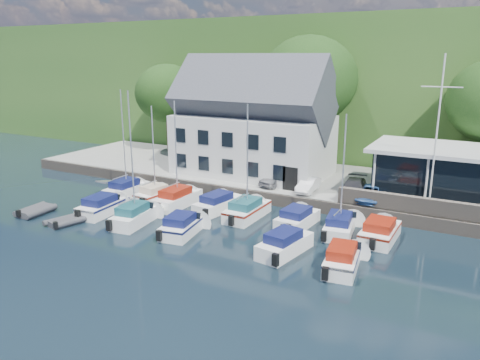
{
  "coord_description": "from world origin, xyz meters",
  "views": [
    {
      "loc": [
        12.63,
        -22.52,
        11.93
      ],
      "look_at": [
        -4.36,
        9.0,
        2.36
      ],
      "focal_mm": 35.0,
      "sensor_mm": 36.0,
      "label": 1
    }
  ],
  "objects_px": {
    "club_pavilion": "(460,175)",
    "car_white": "(308,185)",
    "car_silver": "(277,178)",
    "boat_r1_1": "(153,151)",
    "boat_r1_5": "(297,217)",
    "boat_r2_3": "(285,242)",
    "car_blue": "(371,193)",
    "boat_r1_0": "(124,144)",
    "boat_r1_3": "(218,202)",
    "boat_r2_0": "(103,204)",
    "boat_r2_4": "(343,256)",
    "dinghy_0": "(35,210)",
    "flagpole": "(437,135)",
    "boat_r1_6": "(343,173)",
    "car_dgrey": "(354,188)",
    "boat_r1_4": "(247,158)",
    "boat_r1_2": "(176,148)",
    "dinghy_1": "(66,220)",
    "harbor_building": "(253,128)",
    "boat_r2_2": "(182,224)",
    "boat_r2_1": "(132,161)",
    "boat_r1_7": "(380,230)"
  },
  "relations": [
    {
      "from": "club_pavilion",
      "to": "car_white",
      "type": "xyz_separation_m",
      "value": [
        -11.06,
        -3.09,
        -1.47
      ]
    },
    {
      "from": "car_silver",
      "to": "boat_r1_1",
      "type": "bearing_deg",
      "value": -128.61
    },
    {
      "from": "car_white",
      "to": "club_pavilion",
      "type": "bearing_deg",
      "value": 13.31
    },
    {
      "from": "boat_r1_5",
      "to": "boat_r2_3",
      "type": "relative_size",
      "value": 0.94
    },
    {
      "from": "car_blue",
      "to": "club_pavilion",
      "type": "bearing_deg",
      "value": 27.95
    },
    {
      "from": "boat_r1_0",
      "to": "boat_r1_3",
      "type": "bearing_deg",
      "value": 2.83
    },
    {
      "from": "car_blue",
      "to": "boat_r2_0",
      "type": "xyz_separation_m",
      "value": [
        -18.28,
        -10.08,
        -0.88
      ]
    },
    {
      "from": "boat_r2_4",
      "to": "dinghy_0",
      "type": "relative_size",
      "value": 1.93
    },
    {
      "from": "flagpole",
      "to": "boat_r1_6",
      "type": "xyz_separation_m",
      "value": [
        -5.1,
        -4.82,
        -2.21
      ]
    },
    {
      "from": "boat_r1_0",
      "to": "car_blue",
      "type": "bearing_deg",
      "value": 16.23
    },
    {
      "from": "boat_r1_5",
      "to": "car_silver",
      "type": "bearing_deg",
      "value": 129.95
    },
    {
      "from": "car_dgrey",
      "to": "boat_r1_3",
      "type": "bearing_deg",
      "value": -154.26
    },
    {
      "from": "boat_r1_4",
      "to": "boat_r2_4",
      "type": "bearing_deg",
      "value": -29.3
    },
    {
      "from": "car_blue",
      "to": "boat_r1_2",
      "type": "relative_size",
      "value": 0.38
    },
    {
      "from": "boat_r2_3",
      "to": "dinghy_0",
      "type": "relative_size",
      "value": 2.01
    },
    {
      "from": "boat_r1_2",
      "to": "boat_r2_0",
      "type": "height_order",
      "value": "boat_r1_2"
    },
    {
      "from": "boat_r1_3",
      "to": "dinghy_0",
      "type": "distance_m",
      "value": 14.2
    },
    {
      "from": "boat_r1_5",
      "to": "boat_r1_2",
      "type": "bearing_deg",
      "value": -173.89
    },
    {
      "from": "car_white",
      "to": "boat_r2_0",
      "type": "distance_m",
      "value": 16.55
    },
    {
      "from": "boat_r1_5",
      "to": "flagpole",
      "type": "bearing_deg",
      "value": 35.64
    },
    {
      "from": "boat_r1_1",
      "to": "dinghy_1",
      "type": "distance_m",
      "value": 8.87
    },
    {
      "from": "car_silver",
      "to": "car_dgrey",
      "type": "relative_size",
      "value": 0.84
    },
    {
      "from": "boat_r1_5",
      "to": "dinghy_0",
      "type": "bearing_deg",
      "value": -154.53
    },
    {
      "from": "boat_r1_3",
      "to": "boat_r2_0",
      "type": "height_order",
      "value": "boat_r2_0"
    },
    {
      "from": "flagpole",
      "to": "boat_r2_4",
      "type": "distance_m",
      "value": 12.2
    },
    {
      "from": "boat_r2_0",
      "to": "boat_r1_3",
      "type": "bearing_deg",
      "value": 28.5
    },
    {
      "from": "harbor_building",
      "to": "car_silver",
      "type": "height_order",
      "value": "harbor_building"
    },
    {
      "from": "boat_r1_0",
      "to": "dinghy_1",
      "type": "xyz_separation_m",
      "value": [
        0.92,
        -7.57,
        -4.32
      ]
    },
    {
      "from": "car_dgrey",
      "to": "boat_r2_3",
      "type": "bearing_deg",
      "value": -103.43
    },
    {
      "from": "boat_r2_2",
      "to": "boat_r2_4",
      "type": "bearing_deg",
      "value": -9.49
    },
    {
      "from": "boat_r1_5",
      "to": "boat_r1_0",
      "type": "bearing_deg",
      "value": -174.97
    },
    {
      "from": "car_white",
      "to": "boat_r1_3",
      "type": "distance_m",
      "value": 7.67
    },
    {
      "from": "boat_r1_5",
      "to": "boat_r2_1",
      "type": "xyz_separation_m",
      "value": [
        -10.59,
        -5.18,
        4.01
      ]
    },
    {
      "from": "flagpole",
      "to": "boat_r2_2",
      "type": "height_order",
      "value": "flagpole"
    },
    {
      "from": "car_white",
      "to": "boat_r1_4",
      "type": "height_order",
      "value": "boat_r1_4"
    },
    {
      "from": "boat_r2_0",
      "to": "boat_r1_1",
      "type": "bearing_deg",
      "value": 66.13
    },
    {
      "from": "boat_r1_5",
      "to": "boat_r1_7",
      "type": "relative_size",
      "value": 0.98
    },
    {
      "from": "boat_r1_0",
      "to": "boat_r1_7",
      "type": "bearing_deg",
      "value": 0.92
    },
    {
      "from": "car_silver",
      "to": "dinghy_1",
      "type": "xyz_separation_m",
      "value": [
        -10.68,
        -13.74,
        -1.32
      ]
    },
    {
      "from": "car_silver",
      "to": "dinghy_0",
      "type": "bearing_deg",
      "value": -122.5
    },
    {
      "from": "car_white",
      "to": "boat_r2_2",
      "type": "relative_size",
      "value": 0.63
    },
    {
      "from": "boat_r2_1",
      "to": "boat_r2_3",
      "type": "distance_m",
      "value": 12.35
    },
    {
      "from": "boat_r1_1",
      "to": "boat_r1_3",
      "type": "bearing_deg",
      "value": 10.14
    },
    {
      "from": "boat_r1_3",
      "to": "boat_r1_7",
      "type": "xyz_separation_m",
      "value": [
        12.63,
        -0.22,
        0.01
      ]
    },
    {
      "from": "harbor_building",
      "to": "boat_r2_2",
      "type": "xyz_separation_m",
      "value": [
        1.78,
        -14.31,
        -4.62
      ]
    },
    {
      "from": "boat_r1_4",
      "to": "boat_r2_4",
      "type": "distance_m",
      "value": 10.96
    },
    {
      "from": "car_blue",
      "to": "boat_r2_4",
      "type": "distance_m",
      "value": 10.83
    },
    {
      "from": "boat_r2_1",
      "to": "dinghy_1",
      "type": "bearing_deg",
      "value": -157.88
    },
    {
      "from": "car_silver",
      "to": "boat_r1_5",
      "type": "xyz_separation_m",
      "value": [
        4.29,
        -6.06,
        -0.93
      ]
    },
    {
      "from": "boat_r2_4",
      "to": "boat_r2_3",
      "type": "bearing_deg",
      "value": 166.81
    }
  ]
}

